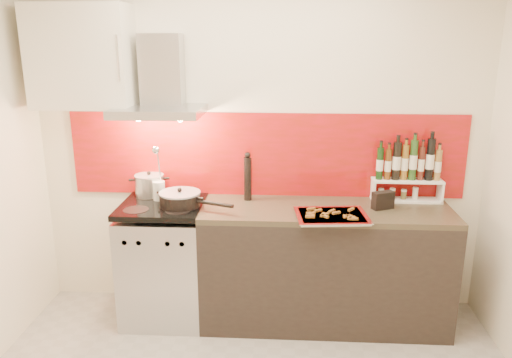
# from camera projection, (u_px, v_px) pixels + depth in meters

# --- Properties ---
(back_wall) EXTENTS (3.40, 0.02, 2.60)m
(back_wall) POSITION_uv_depth(u_px,v_px,m) (260.00, 144.00, 3.80)
(back_wall) COLOR silver
(back_wall) RESTS_ON ground
(backsplash) EXTENTS (3.00, 0.02, 0.64)m
(backsplash) POSITION_uv_depth(u_px,v_px,m) (266.00, 155.00, 3.80)
(backsplash) COLOR maroon
(backsplash) RESTS_ON back_wall
(range_stove) EXTENTS (0.60, 0.60, 0.91)m
(range_stove) POSITION_uv_depth(u_px,v_px,m) (165.00, 262.00, 3.78)
(range_stove) COLOR #B7B7BA
(range_stove) RESTS_ON ground
(counter) EXTENTS (1.80, 0.60, 0.90)m
(counter) POSITION_uv_depth(u_px,v_px,m) (324.00, 265.00, 3.71)
(counter) COLOR black
(counter) RESTS_ON ground
(range_hood) EXTENTS (0.62, 0.50, 0.61)m
(range_hood) POSITION_uv_depth(u_px,v_px,m) (161.00, 87.00, 3.56)
(range_hood) COLOR #B7B7BA
(range_hood) RESTS_ON back_wall
(upper_cabinet) EXTENTS (0.70, 0.35, 0.72)m
(upper_cabinet) POSITION_uv_depth(u_px,v_px,m) (82.00, 57.00, 3.52)
(upper_cabinet) COLOR silver
(upper_cabinet) RESTS_ON back_wall
(stock_pot) EXTENTS (0.22, 0.22, 0.19)m
(stock_pot) POSITION_uv_depth(u_px,v_px,m) (150.00, 185.00, 3.82)
(stock_pot) COLOR #B7B7BA
(stock_pot) RESTS_ON range_stove
(saute_pan) EXTENTS (0.55, 0.31, 0.14)m
(saute_pan) POSITION_uv_depth(u_px,v_px,m) (181.00, 199.00, 3.58)
(saute_pan) COLOR black
(saute_pan) RESTS_ON range_stove
(utensil_jar) EXTENTS (0.09, 0.14, 0.44)m
(utensil_jar) POSITION_uv_depth(u_px,v_px,m) (159.00, 185.00, 3.70)
(utensil_jar) COLOR silver
(utensil_jar) RESTS_ON range_stove
(pepper_mill) EXTENTS (0.06, 0.06, 0.37)m
(pepper_mill) POSITION_uv_depth(u_px,v_px,m) (248.00, 177.00, 3.72)
(pepper_mill) COLOR black
(pepper_mill) RESTS_ON counter
(step_shelf) EXTENTS (0.51, 0.14, 0.48)m
(step_shelf) POSITION_uv_depth(u_px,v_px,m) (408.00, 172.00, 3.68)
(step_shelf) COLOR white
(step_shelf) RESTS_ON counter
(caddy_box) EXTENTS (0.17, 0.12, 0.13)m
(caddy_box) POSITION_uv_depth(u_px,v_px,m) (383.00, 201.00, 3.55)
(caddy_box) COLOR black
(caddy_box) RESTS_ON counter
(baking_tray) EXTENTS (0.52, 0.42, 0.03)m
(baking_tray) POSITION_uv_depth(u_px,v_px,m) (332.00, 216.00, 3.38)
(baking_tray) COLOR silver
(baking_tray) RESTS_ON counter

